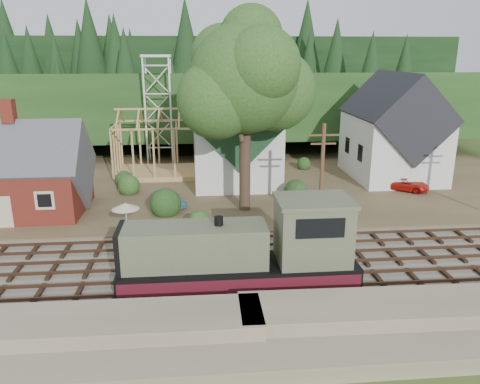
{
  "coord_description": "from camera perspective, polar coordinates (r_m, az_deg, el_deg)",
  "views": [
    {
      "loc": [
        -1.74,
        -26.25,
        12.75
      ],
      "look_at": [
        1.24,
        6.0,
        3.0
      ],
      "focal_mm": 35.0,
      "sensor_mm": 36.0,
      "label": 1
    }
  ],
  "objects": [
    {
      "name": "car_red",
      "position": [
        46.29,
        19.49,
        0.94
      ],
      "size": [
        4.64,
        4.07,
        1.19
      ],
      "primitive_type": "imported",
      "rotation": [
        0.0,
        0.0,
        0.96
      ],
      "color": "red",
      "rests_on": "village_flat"
    },
    {
      "name": "lattice_tower",
      "position": [
        54.48,
        -10.04,
        13.65
      ],
      "size": [
        3.2,
        3.2,
        12.12
      ],
      "color": "silver",
      "rests_on": "village_flat"
    },
    {
      "name": "church",
      "position": [
        46.69,
        -0.62,
        7.43
      ],
      "size": [
        8.4,
        15.17,
        13.0
      ],
      "color": "silver",
      "rests_on": "village_flat"
    },
    {
      "name": "hillside",
      "position": [
        69.45,
        -3.78,
        6.14
      ],
      "size": [
        70.0,
        28.96,
        12.74
      ],
      "primitive_type": "cube",
      "rotation": [
        -0.17,
        0.0,
        0.0
      ],
      "color": "#1E3F19",
      "rests_on": "ground"
    },
    {
      "name": "timber_frame",
      "position": [
        49.35,
        -10.18,
        5.41
      ],
      "size": [
        8.2,
        6.2,
        6.99
      ],
      "color": "tan",
      "rests_on": "village_flat"
    },
    {
      "name": "telegraph_pole_near",
      "position": [
        33.73,
        9.92,
        1.9
      ],
      "size": [
        2.2,
        0.28,
        8.0
      ],
      "color": "#4C331E",
      "rests_on": "ground"
    },
    {
      "name": "village_flat",
      "position": [
        46.04,
        -2.91,
        0.85
      ],
      "size": [
        64.0,
        26.0,
        0.3
      ],
      "primitive_type": "cube",
      "color": "brown",
      "rests_on": "ground"
    },
    {
      "name": "car_blue",
      "position": [
        39.78,
        -8.6,
        -0.69
      ],
      "size": [
        3.3,
        4.07,
        1.3
      ],
      "primitive_type": "imported",
      "rotation": [
        0.0,
        0.0,
        0.55
      ],
      "color": "#61A4D0",
      "rests_on": "village_flat"
    },
    {
      "name": "locomotive",
      "position": [
        25.64,
        0.96,
        -7.47
      ],
      "size": [
        12.76,
        3.19,
        5.08
      ],
      "color": "black",
      "rests_on": "railroad_bed"
    },
    {
      "name": "ridge",
      "position": [
        85.22,
        -4.09,
        8.11
      ],
      "size": [
        80.0,
        20.0,
        12.0
      ],
      "primitive_type": "cube",
      "color": "black",
      "rests_on": "ground"
    },
    {
      "name": "depot",
      "position": [
        41.01,
        -25.47,
        1.65
      ],
      "size": [
        10.8,
        7.41,
        9.0
      ],
      "color": "#5C2215",
      "rests_on": "village_flat"
    },
    {
      "name": "railroad_bed",
      "position": [
        29.2,
        -1.36,
        -8.97
      ],
      "size": [
        64.0,
        11.0,
        0.16
      ],
      "primitive_type": "cube",
      "color": "#726B5B",
      "rests_on": "ground"
    },
    {
      "name": "farmhouse",
      "position": [
        49.99,
        18.19,
        6.85
      ],
      "size": [
        8.4,
        10.8,
        10.6
      ],
      "color": "silver",
      "rests_on": "village_flat"
    },
    {
      "name": "big_tree",
      "position": [
        36.63,
        0.88,
        12.79
      ],
      "size": [
        10.9,
        8.4,
        14.7
      ],
      "color": "#38281E",
      "rests_on": "village_flat"
    },
    {
      "name": "embankment",
      "position": [
        21.92,
        0.27,
        -18.81
      ],
      "size": [
        64.0,
        5.0,
        1.6
      ],
      "primitive_type": "cube",
      "color": "#7F7259",
      "rests_on": "ground"
    },
    {
      "name": "ground",
      "position": [
        29.23,
        -1.36,
        -9.11
      ],
      "size": [
        140.0,
        140.0,
        0.0
      ],
      "primitive_type": "plane",
      "color": "#384C1E",
      "rests_on": "ground"
    },
    {
      "name": "patio_set",
      "position": [
        34.15,
        -13.78,
        -1.83
      ],
      "size": [
        1.95,
        1.95,
        2.17
      ],
      "color": "silver",
      "rests_on": "village_flat"
    }
  ]
}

